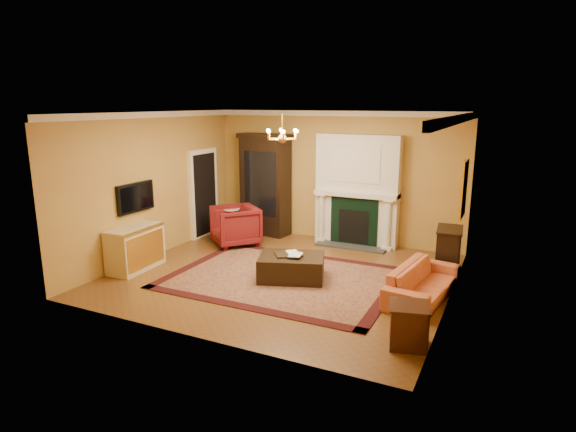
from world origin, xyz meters
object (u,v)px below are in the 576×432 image
Objects in this scene: china_cabinet at (265,187)px; end_table at (409,326)px; leather_ottoman at (291,267)px; coral_sofa at (423,277)px; wingback_armchair at (235,224)px; pedestal_table at (231,221)px; console_table at (448,251)px; commode at (135,248)px.

china_cabinet is 4.23× the size of end_table.
coral_sofa is at bearing -15.59° from leather_ottoman.
leather_ottoman is at bearing 6.31° from wingback_armchair.
end_table is 2.93m from leather_ottoman.
pedestal_table reaches higher than end_table.
china_cabinet is 2.39× the size of wingback_armchair.
china_cabinet is 4.65m from console_table.
commode is 0.60× the size of coral_sofa.
china_cabinet is 2.81× the size of console_table.
commode is 0.97× the size of leather_ottoman.
pedestal_table is 4.97m from console_table.
coral_sofa is at bearing 7.80° from commode.
console_table is 0.72× the size of leather_ottoman.
console_table is at bearing 88.93° from end_table.
commode is at bearing -101.69° from pedestal_table.
china_cabinet reaches higher than leather_ottoman.
pedestal_table is at bearing 78.83° from coral_sofa.
console_table is at bearing 0.45° from coral_sofa.
console_table is (0.06, 3.21, 0.14)m from end_table.
console_table reaches higher than coral_sofa.
pedestal_table is at bearing 123.81° from leather_ottoman.
china_cabinet is 3.13× the size of pedestal_table.
end_table is at bearing -36.77° from china_cabinet.
coral_sofa reaches higher than leather_ottoman.
leather_ottoman is at bearing -36.67° from pedestal_table.
console_table reaches higher than leather_ottoman.
china_cabinet is at bearing 107.02° from leather_ottoman.
commode is (-1.03, -3.43, -0.75)m from china_cabinet.
wingback_armchair is 0.50m from pedestal_table.
wingback_armchair is (-0.16, -1.17, -0.68)m from china_cabinet.
wingback_armchair reaches higher than pedestal_table.
leather_ottoman is at bearing 147.43° from end_table.
console_table is (0.19, 1.47, 0.05)m from coral_sofa.
coral_sofa is (4.28, -2.46, -0.81)m from china_cabinet.
wingback_armchair is at bearing -47.62° from pedestal_table.
pedestal_table is at bearing 75.77° from commode.
coral_sofa is at bearing 24.71° from wingback_armchair.
coral_sofa is at bearing -23.07° from china_cabinet.
pedestal_table is 1.35× the size of end_table.
end_table is 0.67× the size of console_table.
end_table is at bearing -167.71° from coral_sofa.
end_table is (4.91, -3.39, -0.16)m from pedestal_table.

